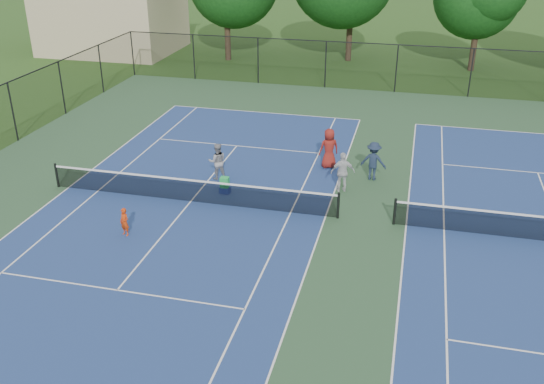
% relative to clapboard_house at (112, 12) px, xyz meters
% --- Properties ---
extents(ground, '(140.00, 140.00, 0.00)m').
position_rel_clapboard_house_xyz_m(ground, '(23.00, -25.00, -3.09)').
color(ground, '#234716').
rests_on(ground, ground).
extents(court_pad, '(36.00, 36.00, 0.01)m').
position_rel_clapboard_house_xyz_m(court_pad, '(23.00, -25.00, -3.09)').
color(court_pad, '#2F5531').
rests_on(court_pad, ground).
extents(tennis_court_left, '(12.00, 23.83, 1.07)m').
position_rel_clapboard_house_xyz_m(tennis_court_left, '(16.00, -25.00, -2.99)').
color(tennis_court_left, navy).
rests_on(tennis_court_left, ground).
extents(perimeter_fence, '(36.08, 36.08, 3.02)m').
position_rel_clapboard_house_xyz_m(perimeter_fence, '(23.00, -25.00, -1.49)').
color(perimeter_fence, black).
rests_on(perimeter_fence, ground).
extents(clapboard_house, '(10.80, 8.10, 7.65)m').
position_rel_clapboard_house_xyz_m(clapboard_house, '(0.00, 0.00, 0.00)').
color(clapboard_house, tan).
rests_on(clapboard_house, ground).
extents(child_player, '(0.45, 0.38, 1.06)m').
position_rel_clapboard_house_xyz_m(child_player, '(14.69, -28.13, -2.56)').
color(child_player, red).
rests_on(child_player, ground).
extents(instructor, '(0.96, 0.86, 1.63)m').
position_rel_clapboard_house_xyz_m(instructor, '(16.35, -22.57, -2.28)').
color(instructor, gray).
rests_on(instructor, ground).
extents(bystander_a, '(1.08, 0.68, 1.71)m').
position_rel_clapboard_house_xyz_m(bystander_a, '(21.77, -22.55, -2.24)').
color(bystander_a, silver).
rests_on(bystander_a, ground).
extents(bystander_b, '(1.18, 0.78, 1.71)m').
position_rel_clapboard_house_xyz_m(bystander_b, '(22.88, -21.04, -2.24)').
color(bystander_b, '#1C283E').
rests_on(bystander_b, ground).
extents(bystander_c, '(1.06, 0.92, 1.83)m').
position_rel_clapboard_house_xyz_m(bystander_c, '(20.82, -20.17, -2.18)').
color(bystander_c, maroon).
rests_on(bystander_c, ground).
extents(ball_crate, '(0.44, 0.34, 0.28)m').
position_rel_clapboard_house_xyz_m(ball_crate, '(17.09, -23.91, -2.95)').
color(ball_crate, navy).
rests_on(ball_crate, ground).
extents(ball_hopper, '(0.34, 0.28, 0.44)m').
position_rel_clapboard_house_xyz_m(ball_hopper, '(17.09, -23.91, -2.60)').
color(ball_hopper, green).
rests_on(ball_hopper, ball_crate).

